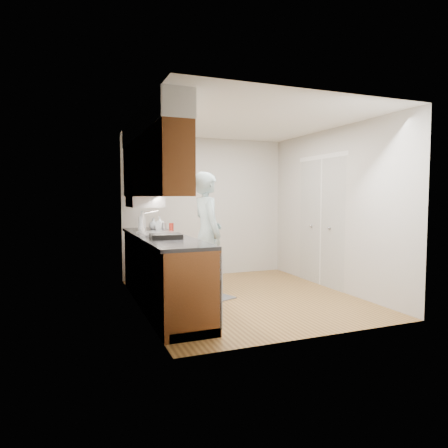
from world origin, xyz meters
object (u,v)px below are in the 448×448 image
Objects in this scene: soap_bottle_a at (142,221)px; dish_rack at (166,236)px; person at (207,226)px; steel_can at (164,227)px; soap_bottle_c at (153,224)px; soda_can at (171,227)px; soap_bottle_b at (160,223)px.

dish_rack is at bearing -86.00° from soap_bottle_a.
person is 0.66m from steel_can.
soap_bottle_a is (-0.86, 0.48, 0.06)m from person.
soap_bottle_c is 0.44m from soda_can.
soap_bottle_a is at bearing 98.29° from dish_rack.
person is at bearing -38.57° from soap_bottle_b.
soda_can is at bearing 76.56° from dish_rack.
steel_can is (-0.55, 0.36, -0.02)m from person.
person is 0.75m from soap_bottle_b.
person is 10.99× the size of soap_bottle_c.
soap_bottle_c is at bearing 114.33° from soda_can.
soap_bottle_a is 1.19m from dish_rack.
person reaches higher than soap_bottle_b.
soap_bottle_b is 0.27m from soda_can.
soap_bottle_c is at bearing 43.89° from person.
soap_bottle_b reaches higher than soap_bottle_c.
soap_bottle_b is 1.13× the size of soap_bottle_c.
soap_bottle_a is 0.26m from soap_bottle_c.
soap_bottle_b is 1.69× the size of soda_can.
soap_bottle_b is at bearing 85.44° from dish_rack.
soap_bottle_a is 0.27m from soap_bottle_b.
soap_bottle_a is 1.43× the size of soap_bottle_b.
steel_can is (0.31, -0.11, -0.09)m from soap_bottle_a.
soap_bottle_a is 2.41× the size of soda_can.
soda_can is (0.18, -0.40, -0.03)m from soap_bottle_c.
soap_bottle_a is at bearing 178.71° from soap_bottle_b.
person is 6.80× the size of soap_bottle_a.
soda_can is at bearing -64.15° from soap_bottle_b.
soap_bottle_c is at bearing 111.73° from steel_can.
soda_can is 0.99m from dish_rack.
dish_rack is at bearing -101.92° from steel_can.
soap_bottle_a reaches higher than soda_can.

